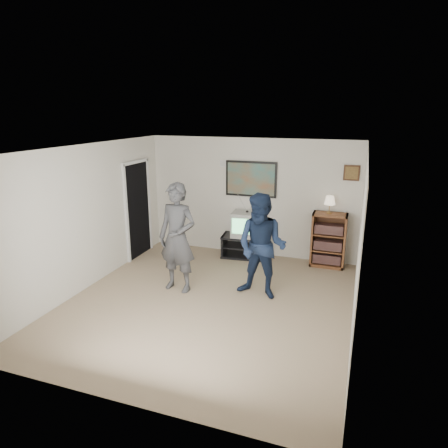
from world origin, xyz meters
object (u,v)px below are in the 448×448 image
Objects in this scene: crt_television at (247,224)px; person_short at (262,247)px; media_stand at (244,246)px; bookshelf at (328,240)px; person_tall at (177,238)px.

person_short is (0.74, -1.72, 0.15)m from crt_television.
media_stand is 1.76m from bookshelf.
crt_television reaches higher than media_stand.
person_short is at bearing -71.90° from crt_television.
person_tall reaches higher than crt_television.
crt_television is at bearing -178.30° from bookshelf.
bookshelf is at bearing -3.62° from crt_television.
bookshelf is 3.11m from person_tall.
crt_television is 1.69m from bookshelf.
person_tall is at bearing -163.68° from person_short.
bookshelf reaches higher than media_stand.
person_tall reaches higher than media_stand.
bookshelf reaches higher than crt_television.
bookshelf is at bearing 69.95° from person_short.
crt_television is at bearing -5.96° from media_stand.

